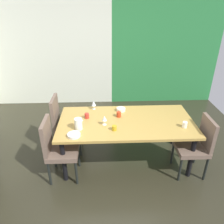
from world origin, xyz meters
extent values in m
cube|color=#2A281B|center=(0.00, 0.00, -0.01)|extent=(5.63, 5.49, 0.02)
cube|color=silver|center=(-1.29, 2.70, 1.26)|extent=(3.05, 0.10, 2.52)
cube|color=#29783C|center=(1.52, 2.70, 1.26)|extent=(2.58, 0.10, 2.52)
cube|color=#B18B42|center=(0.35, 0.33, 0.73)|extent=(2.05, 1.04, 0.04)
cylinder|color=black|center=(-0.57, 0.75, 0.35)|extent=(0.07, 0.07, 0.71)
cylinder|color=black|center=(1.28, 0.75, 0.35)|extent=(0.07, 0.07, 0.71)
cylinder|color=black|center=(-0.57, -0.08, 0.35)|extent=(0.07, 0.07, 0.71)
cylinder|color=black|center=(1.28, -0.08, 0.35)|extent=(0.07, 0.07, 0.71)
cube|color=brown|center=(1.29, 0.01, 0.44)|extent=(0.44, 0.44, 0.07)
cube|color=brown|center=(1.49, 0.01, 0.68)|extent=(0.05, 0.42, 0.48)
cylinder|color=black|center=(1.10, -0.18, 0.20)|extent=(0.04, 0.04, 0.41)
cylinder|color=black|center=(1.10, 0.20, 0.20)|extent=(0.04, 0.04, 0.41)
cylinder|color=black|center=(1.48, -0.18, 0.20)|extent=(0.04, 0.04, 0.41)
cylinder|color=black|center=(1.48, 0.20, 0.20)|extent=(0.04, 0.04, 0.41)
cube|color=brown|center=(-0.58, 0.66, 0.44)|extent=(0.44, 0.44, 0.07)
cube|color=brown|center=(-0.78, 0.66, 0.72)|extent=(0.05, 0.42, 0.56)
cylinder|color=black|center=(-0.39, 0.85, 0.20)|extent=(0.04, 0.04, 0.41)
cylinder|color=black|center=(-0.39, 0.47, 0.20)|extent=(0.04, 0.04, 0.41)
cylinder|color=black|center=(-0.77, 0.85, 0.20)|extent=(0.04, 0.04, 0.41)
cylinder|color=black|center=(-0.77, 0.47, 0.20)|extent=(0.04, 0.04, 0.41)
cube|color=brown|center=(-0.58, 0.01, 0.44)|extent=(0.44, 0.44, 0.07)
cube|color=brown|center=(-0.78, 0.01, 0.70)|extent=(0.05, 0.42, 0.52)
cylinder|color=black|center=(-0.39, 0.20, 0.20)|extent=(0.04, 0.04, 0.41)
cylinder|color=black|center=(-0.39, -0.18, 0.20)|extent=(0.04, 0.04, 0.41)
cylinder|color=black|center=(-0.77, 0.20, 0.20)|extent=(0.04, 0.04, 0.41)
cylinder|color=black|center=(-0.77, -0.18, 0.20)|extent=(0.04, 0.04, 0.41)
cylinder|color=silver|center=(0.02, 0.23, 0.75)|extent=(0.06, 0.06, 0.00)
cylinder|color=silver|center=(0.02, 0.23, 0.78)|extent=(0.01, 0.01, 0.07)
cone|color=silver|center=(0.02, 0.23, 0.86)|extent=(0.07, 0.07, 0.07)
cylinder|color=silver|center=(-0.15, 0.75, 0.75)|extent=(0.06, 0.06, 0.00)
cylinder|color=silver|center=(-0.15, 0.75, 0.78)|extent=(0.01, 0.01, 0.06)
cone|color=silver|center=(-0.15, 0.75, 0.86)|extent=(0.07, 0.07, 0.09)
cylinder|color=#F5DACB|center=(0.30, 0.68, 0.77)|extent=(0.15, 0.15, 0.05)
cylinder|color=silver|center=(-0.40, -0.05, 0.76)|extent=(0.18, 0.18, 0.04)
cylinder|color=gold|center=(0.16, 0.08, 0.78)|extent=(0.07, 0.07, 0.07)
cylinder|color=white|center=(1.18, 0.11, 0.79)|extent=(0.07, 0.07, 0.09)
cylinder|color=red|center=(0.25, 0.47, 0.79)|extent=(0.07, 0.07, 0.08)
cylinder|color=red|center=(-0.25, 0.44, 0.79)|extent=(0.07, 0.07, 0.08)
cylinder|color=silver|center=(-0.35, 0.13, 0.83)|extent=(0.11, 0.11, 0.17)
cone|color=silver|center=(-0.30, 0.13, 0.90)|extent=(0.04, 0.04, 0.03)
camera|label=1|loc=(0.01, -2.55, 2.41)|focal=35.00mm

